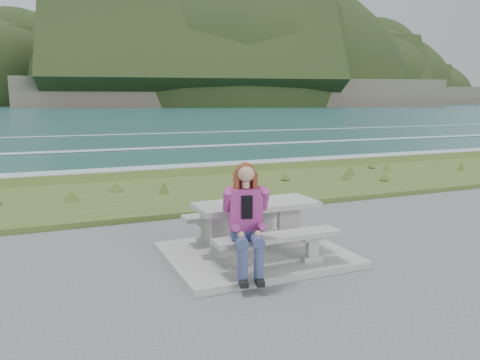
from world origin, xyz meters
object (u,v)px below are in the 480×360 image
Objects in this scene: bench_seaward at (238,218)px; seated_woman at (247,235)px; bench_landward at (278,242)px; picnic_table at (256,213)px.

bench_seaward is 1.63m from seated_woman.
bench_landward is 0.56m from seated_woman.
seated_woman is (-0.51, -1.53, 0.18)m from bench_seaward.
picnic_table is 1.25× the size of seated_woman.
picnic_table is 0.74m from bench_landward.
bench_landward is at bearing 29.37° from seated_woman.
bench_landward is at bearing -90.00° from picnic_table.
bench_landward is 1.40m from bench_seaward.
picnic_table is at bearing 90.00° from bench_landward.
picnic_table reaches higher than bench_landward.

